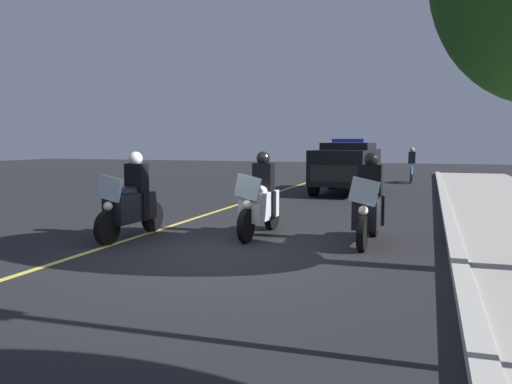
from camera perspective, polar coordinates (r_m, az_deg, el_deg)
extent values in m
plane|color=black|center=(8.40, -3.99, -7.24)|extent=(80.00, 80.00, 0.00)
cube|color=#B7B5AD|center=(7.72, 22.86, -8.28)|extent=(48.00, 0.24, 0.15)
cube|color=#E0D14C|center=(9.50, -16.45, -5.91)|extent=(48.00, 0.12, 0.01)
cylinder|color=black|center=(9.43, -17.08, -4.06)|extent=(0.64, 0.14, 0.64)
cylinder|color=black|center=(10.63, -12.08, -2.84)|extent=(0.64, 0.16, 0.64)
cube|color=black|center=(9.96, -14.54, -1.73)|extent=(1.21, 0.47, 0.56)
ellipsoid|color=black|center=(9.89, -14.75, -0.04)|extent=(0.57, 0.33, 0.24)
cube|color=silver|center=(9.42, -16.83, 0.41)|extent=(0.07, 0.56, 0.53)
sphere|color=#F9F4CC|center=(9.40, -17.00, -1.62)|extent=(0.17, 0.17, 0.17)
sphere|color=red|center=(9.62, -17.10, 0.10)|extent=(0.09, 0.09, 0.09)
sphere|color=#1933F2|center=(9.43, -15.57, 0.03)|extent=(0.09, 0.09, 0.09)
cube|color=black|center=(10.09, -13.86, 1.58)|extent=(0.29, 0.41, 0.60)
cube|color=black|center=(9.99, -13.04, -1.67)|extent=(0.18, 0.14, 0.56)
cube|color=black|center=(10.22, -14.89, -1.56)|extent=(0.18, 0.14, 0.56)
sphere|color=white|center=(10.06, -13.98, 3.84)|extent=(0.28, 0.28, 0.28)
cylinder|color=black|center=(9.25, -1.18, -3.99)|extent=(0.64, 0.14, 0.64)
cylinder|color=black|center=(10.63, 1.89, -2.71)|extent=(0.64, 0.16, 0.64)
cube|color=silver|center=(9.88, 0.42, -1.61)|extent=(1.21, 0.47, 0.56)
ellipsoid|color=silver|center=(9.80, 0.32, 0.10)|extent=(0.57, 0.33, 0.24)
cube|color=silver|center=(9.25, -0.95, 0.57)|extent=(0.07, 0.56, 0.53)
sphere|color=#F9F4CC|center=(9.23, -1.09, -1.51)|extent=(0.17, 0.17, 0.17)
sphere|color=red|center=(9.43, -1.56, 0.24)|extent=(0.09, 0.09, 0.09)
sphere|color=#1933F2|center=(9.31, 0.26, 0.17)|extent=(0.09, 0.09, 0.09)
cube|color=black|center=(10.03, 0.89, 1.72)|extent=(0.29, 0.41, 0.60)
cube|color=black|center=(9.97, 1.84, -1.54)|extent=(0.18, 0.14, 0.56)
cube|color=black|center=(10.10, -0.30, -1.44)|extent=(0.18, 0.14, 0.56)
sphere|color=black|center=(10.00, 0.85, 4.00)|extent=(0.28, 0.28, 0.28)
cylinder|color=black|center=(8.67, 12.40, -4.79)|extent=(0.64, 0.14, 0.64)
cylinder|color=black|center=(10.14, 13.70, -3.30)|extent=(0.64, 0.16, 0.64)
cube|color=black|center=(9.34, 13.12, -2.19)|extent=(1.21, 0.47, 0.56)
ellipsoid|color=black|center=(9.25, 13.12, -0.39)|extent=(0.57, 0.33, 0.24)
cube|color=silver|center=(8.67, 12.61, 0.08)|extent=(0.07, 0.56, 0.53)
sphere|color=#F9F4CC|center=(8.65, 12.50, -2.13)|extent=(0.17, 0.17, 0.17)
sphere|color=red|center=(8.83, 11.69, -0.26)|extent=(0.09, 0.09, 0.09)
sphere|color=#1933F2|center=(8.78, 13.75, -0.33)|extent=(0.09, 0.09, 0.09)
cube|color=black|center=(9.50, 13.40, 1.34)|extent=(0.29, 0.41, 0.60)
cube|color=black|center=(9.48, 14.47, -2.10)|extent=(0.18, 0.14, 0.56)
cube|color=black|center=(9.53, 12.08, -2.00)|extent=(0.18, 0.14, 0.56)
sphere|color=black|center=(9.46, 13.44, 3.75)|extent=(0.28, 0.28, 0.28)
cube|color=black|center=(18.77, 10.68, 3.02)|extent=(4.94, 2.02, 1.24)
cube|color=black|center=(19.04, 10.89, 5.16)|extent=(2.44, 1.81, 0.36)
cube|color=#2633D8|center=(18.84, 10.79, 5.95)|extent=(0.31, 1.21, 0.14)
cube|color=black|center=(16.42, 9.15, 2.18)|extent=(0.16, 1.62, 0.56)
cylinder|color=black|center=(17.13, 12.66, 0.65)|extent=(0.81, 0.30, 0.80)
cylinder|color=black|center=(17.49, 6.82, 0.85)|extent=(0.81, 0.30, 0.80)
cylinder|color=black|center=(20.20, 13.96, 1.38)|extent=(0.81, 0.30, 0.80)
cylinder|color=black|center=(20.50, 8.96, 1.54)|extent=(0.81, 0.30, 0.80)
cylinder|color=black|center=(23.66, 17.72, 1.72)|extent=(0.66, 0.06, 0.66)
cylinder|color=black|center=(24.75, 17.88, 1.88)|extent=(0.66, 0.06, 0.66)
cube|color=blue|center=(24.19, 17.82, 2.44)|extent=(1.00, 0.08, 0.36)
cube|color=black|center=(24.21, 17.87, 3.87)|extent=(0.25, 0.33, 0.56)
sphere|color=tan|center=(24.18, 17.90, 4.76)|extent=(0.22, 0.22, 0.22)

